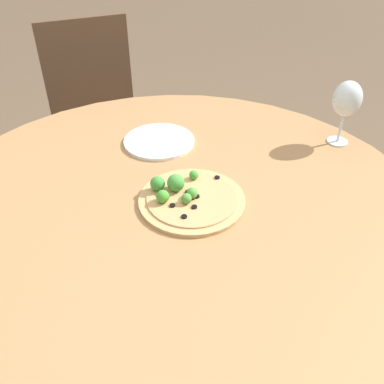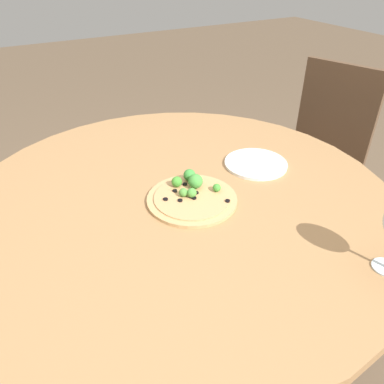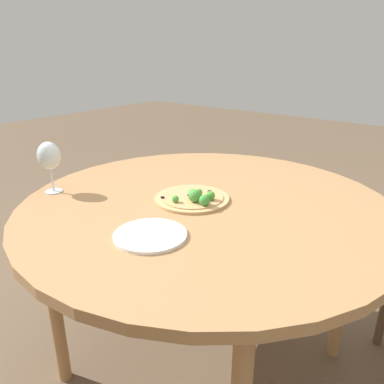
{
  "view_description": "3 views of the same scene",
  "coord_description": "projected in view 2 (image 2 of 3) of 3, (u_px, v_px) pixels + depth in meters",
  "views": [
    {
      "loc": [
        -0.8,
        0.01,
        1.4
      ],
      "look_at": [
        0.02,
        -0.05,
        0.77
      ],
      "focal_mm": 40.0,
      "sensor_mm": 36.0,
      "label": 1
    },
    {
      "loc": [
        -0.41,
        -0.83,
        1.37
      ],
      "look_at": [
        0.02,
        -0.05,
        0.77
      ],
      "focal_mm": 35.0,
      "sensor_mm": 36.0,
      "label": 2
    },
    {
      "loc": [
        0.98,
        0.71,
        1.25
      ],
      "look_at": [
        0.02,
        -0.05,
        0.77
      ],
      "focal_mm": 35.0,
      "sensor_mm": 36.0,
      "label": 3
    }
  ],
  "objects": [
    {
      "name": "plate_near",
      "position": [
        256.0,
        164.0,
        1.26
      ],
      "size": [
        0.21,
        0.21,
        0.01
      ],
      "color": "white",
      "rests_on": "dining_table"
    },
    {
      "name": "chair",
      "position": [
        318.0,
        157.0,
        1.86
      ],
      "size": [
        0.5,
        0.5,
        0.91
      ],
      "rotation": [
        0.0,
        0.0,
        -1.25
      ],
      "color": "brown",
      "rests_on": "ground_plane"
    },
    {
      "name": "pizza",
      "position": [
        192.0,
        195.0,
        1.09
      ],
      "size": [
        0.26,
        0.26,
        0.06
      ],
      "color": "tan",
      "rests_on": "dining_table"
    },
    {
      "name": "ground_plane",
      "position": [
        182.0,
        345.0,
        1.53
      ],
      "size": [
        12.0,
        12.0,
        0.0
      ],
      "primitive_type": "plane",
      "color": "brown"
    },
    {
      "name": "dining_table",
      "position": [
        179.0,
        210.0,
        1.15
      ],
      "size": [
        1.29,
        1.29,
        0.74
      ],
      "color": "#A87A4C",
      "rests_on": "ground_plane"
    }
  ]
}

